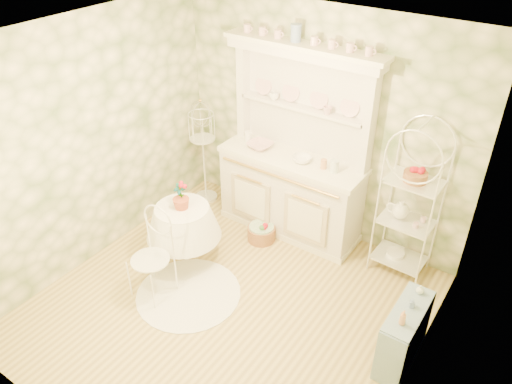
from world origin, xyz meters
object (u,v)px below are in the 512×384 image
Objects in this scene: bakers_rack at (410,201)px; side_shelf at (404,335)px; cafe_chair at (150,256)px; birdcage_stand at (203,153)px; round_table at (184,231)px; floor_basket at (261,233)px; kitchen_dresser at (292,147)px.

side_shelf is (0.47, -1.18, -0.61)m from bakers_rack.
birdcage_stand reaches higher than cafe_chair.
bakers_rack is at bearing 107.30° from side_shelf.
round_table is at bearing 176.67° from side_shelf.
floor_basket is (0.43, 1.40, -0.40)m from cafe_chair.
floor_basket is (-0.15, -0.39, -1.04)m from kitchen_dresser.
cafe_chair is at bearing -67.81° from birdcage_stand.
side_shelf is at bearing 1.19° from round_table.
floor_basket is at bearing -162.42° from bakers_rack.
birdcage_stand reaches higher than side_shelf.
cafe_chair is 1.87m from birdcage_stand.
side_shelf is 0.50× the size of birdcage_stand.
cafe_chair is at bearing -169.43° from side_shelf.
round_table is 1.31m from birdcage_stand.
round_table is 0.56× the size of birdcage_stand.
bakers_rack is 2.74m from cafe_chair.
bakers_rack reaches higher than floor_basket.
birdcage_stand is at bearing 156.97° from side_shelf.
cafe_chair reaches higher than floor_basket.
kitchen_dresser is 1.36m from birdcage_stand.
bakers_rack is 2.70m from birdcage_stand.
round_table reaches higher than floor_basket.
kitchen_dresser reaches higher than floor_basket.
kitchen_dresser is 2.86× the size of round_table.
bakers_rack is 1.81m from floor_basket.
birdcage_stand is (-1.28, -0.07, -0.44)m from kitchen_dresser.
cafe_chair reaches higher than side_shelf.
kitchen_dresser is 3.22× the size of side_shelf.
kitchen_dresser reaches higher than birdcage_stand.
kitchen_dresser is 1.61× the size of birdcage_stand.
side_shelf reaches higher than floor_basket.
bakers_rack reaches higher than round_table.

